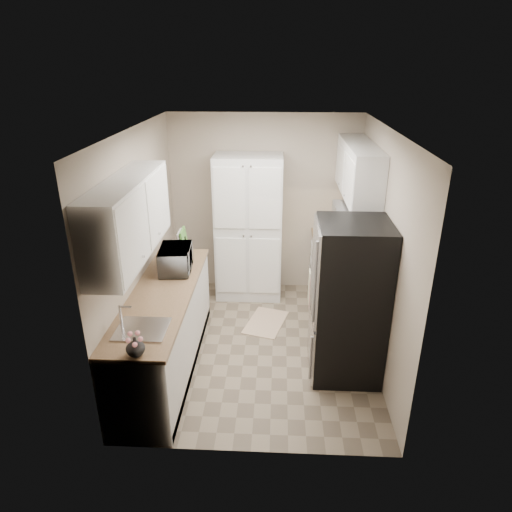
% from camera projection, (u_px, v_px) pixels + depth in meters
% --- Properties ---
extents(ground, '(3.20, 3.20, 0.00)m').
position_uv_depth(ground, '(259.00, 345.00, 5.42)').
color(ground, '#7A6B56').
rests_on(ground, ground).
extents(room_shell, '(2.64, 3.24, 2.52)m').
position_uv_depth(room_shell, '(258.00, 215.00, 4.77)').
color(room_shell, '#B1A18E').
rests_on(room_shell, ground).
extents(pantry_cabinet, '(0.90, 0.55, 2.00)m').
position_uv_depth(pantry_cabinet, '(249.00, 228.00, 6.24)').
color(pantry_cabinet, silver).
rests_on(pantry_cabinet, ground).
extents(base_cabinet_left, '(0.60, 2.30, 0.88)m').
position_uv_depth(base_cabinet_left, '(165.00, 331.00, 4.90)').
color(base_cabinet_left, silver).
rests_on(base_cabinet_left, ground).
extents(countertop_left, '(0.63, 2.33, 0.04)m').
position_uv_depth(countertop_left, '(162.00, 294.00, 4.72)').
color(countertop_left, '#846647').
rests_on(countertop_left, base_cabinet_left).
extents(base_cabinet_right, '(0.60, 0.80, 0.88)m').
position_uv_depth(base_cabinet_right, '(334.00, 271.00, 6.29)').
color(base_cabinet_right, silver).
rests_on(base_cabinet_right, ground).
extents(countertop_right, '(0.63, 0.83, 0.04)m').
position_uv_depth(countertop_right, '(337.00, 240.00, 6.11)').
color(countertop_right, '#846647').
rests_on(countertop_right, base_cabinet_right).
extents(electric_range, '(0.71, 0.78, 1.13)m').
position_uv_depth(electric_range, '(340.00, 296.00, 5.54)').
color(electric_range, '#B7B7BC').
rests_on(electric_range, ground).
extents(refrigerator, '(0.70, 0.72, 1.70)m').
position_uv_depth(refrigerator, '(349.00, 301.00, 4.66)').
color(refrigerator, '#B7B7BC').
rests_on(refrigerator, ground).
extents(microwave, '(0.38, 0.53, 0.28)m').
position_uv_depth(microwave, '(176.00, 259.00, 5.13)').
color(microwave, '#AEADB2').
rests_on(microwave, countertop_left).
extents(wine_bottle, '(0.08, 0.08, 0.30)m').
position_uv_depth(wine_bottle, '(183.00, 244.00, 5.53)').
color(wine_bottle, black).
rests_on(wine_bottle, countertop_left).
extents(flower_vase, '(0.19, 0.19, 0.16)m').
position_uv_depth(flower_vase, '(135.00, 346.00, 3.67)').
color(flower_vase, silver).
rests_on(flower_vase, countertop_left).
extents(cutting_board, '(0.03, 0.27, 0.34)m').
position_uv_depth(cutting_board, '(185.00, 243.00, 5.51)').
color(cutting_board, '#519A3B').
rests_on(cutting_board, countertop_left).
extents(toaster_oven, '(0.32, 0.38, 0.21)m').
position_uv_depth(toaster_oven, '(341.00, 232.00, 6.06)').
color(toaster_oven, '#B6B6BB').
rests_on(toaster_oven, countertop_right).
extents(fruit_basket, '(0.30, 0.30, 0.11)m').
position_uv_depth(fruit_basket, '(340.00, 220.00, 6.02)').
color(fruit_basket, orange).
rests_on(fruit_basket, toaster_oven).
extents(kitchen_mat, '(0.61, 0.78, 0.01)m').
position_uv_depth(kitchen_mat, '(266.00, 322.00, 5.89)').
color(kitchen_mat, '#D3B08F').
rests_on(kitchen_mat, ground).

